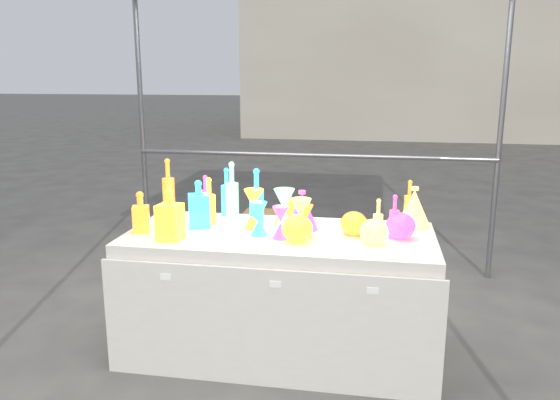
% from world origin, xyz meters
% --- Properties ---
extents(ground, '(80.00, 80.00, 0.00)m').
position_xyz_m(ground, '(0.00, 0.00, 0.00)').
color(ground, slate).
rests_on(ground, ground).
extents(display_table, '(1.84, 0.83, 0.75)m').
position_xyz_m(display_table, '(0.00, -0.01, 0.37)').
color(display_table, silver).
rests_on(display_table, ground).
extents(background_building, '(14.00, 6.00, 6.00)m').
position_xyz_m(background_building, '(4.00, 14.00, 3.00)').
color(background_building, beige).
rests_on(background_building, ground).
extents(cardboard_box_closed, '(0.58, 0.43, 0.41)m').
position_xyz_m(cardboard_box_closed, '(-0.37, 1.75, 0.20)').
color(cardboard_box_closed, '#AC814D').
rests_on(cardboard_box_closed, ground).
extents(cardboard_box_flat, '(0.70, 0.50, 0.06)m').
position_xyz_m(cardboard_box_flat, '(0.77, 2.79, 0.03)').
color(cardboard_box_flat, '#AC814D').
rests_on(cardboard_box_flat, ground).
extents(bottle_1, '(0.09, 0.09, 0.32)m').
position_xyz_m(bottle_1, '(-0.42, 0.35, 0.91)').
color(bottle_1, green).
rests_on(bottle_1, display_table).
extents(bottle_2, '(0.11, 0.11, 0.37)m').
position_xyz_m(bottle_2, '(-0.82, 0.35, 0.93)').
color(bottle_2, gold).
rests_on(bottle_2, display_table).
extents(bottle_3, '(0.09, 0.09, 0.27)m').
position_xyz_m(bottle_3, '(-0.55, 0.32, 0.89)').
color(bottle_3, '#1D53AA').
rests_on(bottle_3, display_table).
extents(bottle_5, '(0.11, 0.11, 0.38)m').
position_xyz_m(bottle_5, '(-0.35, 0.24, 0.94)').
color(bottle_5, '#C72795').
rests_on(bottle_5, display_table).
extents(bottle_6, '(0.10, 0.10, 0.30)m').
position_xyz_m(bottle_6, '(-0.47, 0.12, 0.90)').
color(bottle_6, red).
rests_on(bottle_6, display_table).
extents(bottle_7, '(0.11, 0.11, 0.37)m').
position_xyz_m(bottle_7, '(-0.16, 0.09, 0.93)').
color(bottle_7, green).
rests_on(bottle_7, display_table).
extents(decanter_0, '(0.14, 0.14, 0.30)m').
position_xyz_m(decanter_0, '(-0.59, -0.24, 0.90)').
color(decanter_0, red).
rests_on(decanter_0, display_table).
extents(decanter_1, '(0.12, 0.12, 0.25)m').
position_xyz_m(decanter_1, '(-0.81, -0.12, 0.87)').
color(decanter_1, gold).
rests_on(decanter_1, display_table).
extents(decanter_2, '(0.16, 0.16, 0.29)m').
position_xyz_m(decanter_2, '(-0.51, 0.04, 0.90)').
color(decanter_2, green).
rests_on(decanter_2, display_table).
extents(hourglass_0, '(0.12, 0.12, 0.19)m').
position_xyz_m(hourglass_0, '(0.16, -0.06, 0.85)').
color(hourglass_0, gold).
rests_on(hourglass_0, display_table).
extents(hourglass_1, '(0.11, 0.11, 0.19)m').
position_xyz_m(hourglass_1, '(0.02, -0.10, 0.84)').
color(hourglass_1, '#1D53AA').
rests_on(hourglass_1, display_table).
extents(hourglass_2, '(0.12, 0.12, 0.23)m').
position_xyz_m(hourglass_2, '(0.14, -0.08, 0.87)').
color(hourglass_2, '#168E78').
rests_on(hourglass_2, display_table).
extents(hourglass_3, '(0.13, 0.13, 0.25)m').
position_xyz_m(hourglass_3, '(0.01, 0.06, 0.88)').
color(hourglass_3, '#C72795').
rests_on(hourglass_3, display_table).
extents(hourglass_4, '(0.14, 0.14, 0.24)m').
position_xyz_m(hourglass_4, '(-0.17, 0.07, 0.87)').
color(hourglass_4, red).
rests_on(hourglass_4, display_table).
extents(hourglass_5, '(0.12, 0.12, 0.20)m').
position_xyz_m(hourglass_5, '(-0.11, -0.06, 0.85)').
color(hourglass_5, green).
rests_on(hourglass_5, display_table).
extents(globe_0, '(0.18, 0.18, 0.14)m').
position_xyz_m(globe_0, '(0.12, -0.16, 0.82)').
color(globe_0, red).
rests_on(globe_0, display_table).
extents(globe_1, '(0.18, 0.18, 0.12)m').
position_xyz_m(globe_1, '(0.54, -0.12, 0.81)').
color(globe_1, '#168E78').
rests_on(globe_1, display_table).
extents(globe_2, '(0.20, 0.20, 0.12)m').
position_xyz_m(globe_2, '(0.43, 0.03, 0.81)').
color(globe_2, gold).
rests_on(globe_2, display_table).
extents(globe_3, '(0.20, 0.20, 0.13)m').
position_xyz_m(globe_3, '(0.69, 0.01, 0.82)').
color(globe_3, '#1D53AA').
rests_on(globe_3, display_table).
extents(lampshade_0, '(0.23, 0.23, 0.23)m').
position_xyz_m(lampshade_0, '(0.03, 0.16, 0.87)').
color(lampshade_0, '#C6D22C').
rests_on(lampshade_0, display_table).
extents(lampshade_2, '(0.25, 0.25, 0.24)m').
position_xyz_m(lampshade_2, '(0.11, 0.11, 0.87)').
color(lampshade_2, '#1D53AA').
rests_on(lampshade_2, display_table).
extents(lampshade_3, '(0.27, 0.27, 0.25)m').
position_xyz_m(lampshade_3, '(0.78, 0.28, 0.87)').
color(lampshade_3, '#168E78').
rests_on(lampshade_3, display_table).
extents(bottle_9, '(0.07, 0.07, 0.28)m').
position_xyz_m(bottle_9, '(0.75, 0.36, 0.89)').
color(bottle_9, gold).
rests_on(bottle_9, display_table).
extents(bottle_10, '(0.07, 0.07, 0.25)m').
position_xyz_m(bottle_10, '(0.66, 0.02, 0.88)').
color(bottle_10, '#1D53AA').
rests_on(bottle_10, display_table).
extents(bottle_11, '(0.07, 0.07, 0.24)m').
position_xyz_m(bottle_11, '(0.56, -0.06, 0.87)').
color(bottle_11, '#168E78').
rests_on(bottle_11, display_table).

